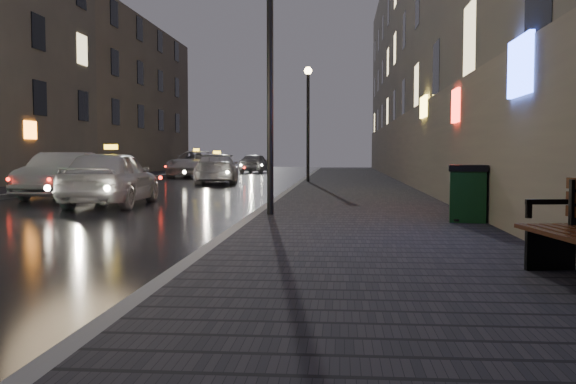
{
  "coord_description": "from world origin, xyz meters",
  "views": [
    {
      "loc": [
        3.36,
        -7.69,
        1.47
      ],
      "look_at": [
        2.52,
        2.48,
        0.85
      ],
      "focal_mm": 40.0,
      "sensor_mm": 36.0,
      "label": 1
    }
  ],
  "objects_px": {
    "lamp_far": "(308,109)",
    "trash_bin": "(467,193)",
    "car_left_mid": "(62,175)",
    "taxi_far": "(196,164)",
    "taxi_mid": "(217,169)",
    "taxi_near": "(111,178)",
    "lamp_near": "(270,58)",
    "car_far": "(255,163)"
  },
  "relations": [
    {
      "from": "taxi_near",
      "to": "car_left_mid",
      "type": "distance_m",
      "value": 4.04
    },
    {
      "from": "lamp_near",
      "to": "taxi_near",
      "type": "relative_size",
      "value": 1.15
    },
    {
      "from": "car_far",
      "to": "lamp_near",
      "type": "bearing_deg",
      "value": 104.83
    },
    {
      "from": "taxi_near",
      "to": "taxi_far",
      "type": "xyz_separation_m",
      "value": [
        -2.47,
        21.45,
        0.02
      ]
    },
    {
      "from": "car_left_mid",
      "to": "lamp_far",
      "type": "bearing_deg",
      "value": 48.31
    },
    {
      "from": "lamp_far",
      "to": "taxi_near",
      "type": "height_order",
      "value": "lamp_far"
    },
    {
      "from": "lamp_near",
      "to": "car_left_mid",
      "type": "bearing_deg",
      "value": 138.79
    },
    {
      "from": "car_left_mid",
      "to": "trash_bin",
      "type": "bearing_deg",
      "value": -36.48
    },
    {
      "from": "lamp_near",
      "to": "car_far",
      "type": "xyz_separation_m",
      "value": [
        -4.81,
        33.54,
        -2.77
      ]
    },
    {
      "from": "taxi_mid",
      "to": "trash_bin",
      "type": "bearing_deg",
      "value": 107.23
    },
    {
      "from": "lamp_far",
      "to": "trash_bin",
      "type": "bearing_deg",
      "value": -77.01
    },
    {
      "from": "car_far",
      "to": "taxi_near",
      "type": "bearing_deg",
      "value": 96.57
    },
    {
      "from": "lamp_near",
      "to": "lamp_far",
      "type": "distance_m",
      "value": 16.0
    },
    {
      "from": "taxi_near",
      "to": "lamp_near",
      "type": "bearing_deg",
      "value": 139.57
    },
    {
      "from": "trash_bin",
      "to": "taxi_near",
      "type": "height_order",
      "value": "taxi_near"
    },
    {
      "from": "lamp_near",
      "to": "taxi_far",
      "type": "xyz_separation_m",
      "value": [
        -7.33,
        25.14,
        -2.68
      ]
    },
    {
      "from": "trash_bin",
      "to": "taxi_mid",
      "type": "bearing_deg",
      "value": 123.48
    },
    {
      "from": "lamp_far",
      "to": "trash_bin",
      "type": "height_order",
      "value": "lamp_far"
    },
    {
      "from": "lamp_far",
      "to": "car_left_mid",
      "type": "distance_m",
      "value": 12.35
    },
    {
      "from": "taxi_near",
      "to": "taxi_far",
      "type": "height_order",
      "value": "taxi_far"
    },
    {
      "from": "trash_bin",
      "to": "taxi_mid",
      "type": "height_order",
      "value": "taxi_mid"
    },
    {
      "from": "taxi_near",
      "to": "car_far",
      "type": "height_order",
      "value": "taxi_near"
    },
    {
      "from": "trash_bin",
      "to": "car_far",
      "type": "bearing_deg",
      "value": 112.76
    },
    {
      "from": "trash_bin",
      "to": "taxi_mid",
      "type": "distance_m",
      "value": 20.0
    },
    {
      "from": "lamp_near",
      "to": "trash_bin",
      "type": "height_order",
      "value": "lamp_near"
    },
    {
      "from": "car_left_mid",
      "to": "taxi_near",
      "type": "bearing_deg",
      "value": -49.79
    },
    {
      "from": "taxi_far",
      "to": "taxi_near",
      "type": "bearing_deg",
      "value": -81.54
    },
    {
      "from": "taxi_near",
      "to": "car_far",
      "type": "bearing_deg",
      "value": -93.31
    },
    {
      "from": "lamp_near",
      "to": "taxi_mid",
      "type": "distance_m",
      "value": 17.82
    },
    {
      "from": "trash_bin",
      "to": "car_far",
      "type": "distance_m",
      "value": 35.75
    },
    {
      "from": "trash_bin",
      "to": "car_left_mid",
      "type": "height_order",
      "value": "car_left_mid"
    },
    {
      "from": "lamp_far",
      "to": "taxi_near",
      "type": "distance_m",
      "value": 13.51
    },
    {
      "from": "taxi_far",
      "to": "car_left_mid",
      "type": "bearing_deg",
      "value": -88.96
    },
    {
      "from": "taxi_near",
      "to": "car_left_mid",
      "type": "height_order",
      "value": "taxi_near"
    },
    {
      "from": "lamp_near",
      "to": "car_far",
      "type": "distance_m",
      "value": 33.99
    },
    {
      "from": "car_left_mid",
      "to": "car_far",
      "type": "height_order",
      "value": "car_left_mid"
    },
    {
      "from": "trash_bin",
      "to": "lamp_far",
      "type": "bearing_deg",
      "value": 111.57
    },
    {
      "from": "car_left_mid",
      "to": "car_far",
      "type": "bearing_deg",
      "value": 81.53
    },
    {
      "from": "taxi_near",
      "to": "taxi_far",
      "type": "distance_m",
      "value": 21.59
    },
    {
      "from": "car_left_mid",
      "to": "taxi_far",
      "type": "height_order",
      "value": "taxi_far"
    },
    {
      "from": "trash_bin",
      "to": "car_far",
      "type": "height_order",
      "value": "car_far"
    },
    {
      "from": "car_left_mid",
      "to": "taxi_far",
      "type": "distance_m",
      "value": 18.48
    }
  ]
}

